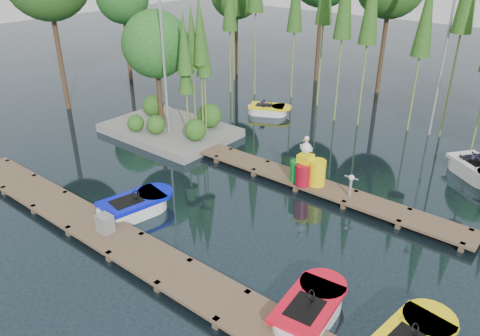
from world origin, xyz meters
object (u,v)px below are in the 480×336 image
Objects in this scene: island at (166,68)px; drum_cluster at (305,169)px; boat_yellow_far at (268,110)px; boat_red at (309,311)px; boat_blue at (134,207)px; utility_cabinet at (105,224)px; yellow_barrel at (317,173)px.

island is 8.82m from drum_cluster.
boat_yellow_far is at bearing 135.20° from drum_cluster.
drum_cluster is (-3.78, 5.79, 0.59)m from boat_red.
boat_red is (7.44, -0.52, -0.01)m from boat_blue.
island reaches higher than boat_red.
drum_cluster is at bearing -50.58° from boat_yellow_far.
boat_red is (12.23, -6.73, -2.92)m from island.
drum_cluster is at bearing 117.13° from boat_red.
boat_red is at bearing -28.81° from island.
utility_cabinet is at bearing -55.57° from island.
boat_red is 4.84× the size of utility_cabinet.
utility_cabinet is at bearing -177.22° from boat_red.
utility_cabinet is at bearing -116.99° from yellow_barrel.
utility_cabinet is at bearing -114.46° from drum_cluster.
boat_yellow_far is 2.65× the size of yellow_barrel.
boat_red is 6.98m from utility_cabinet.
drum_cluster is at bearing -161.47° from yellow_barrel.
boat_blue is 11.58m from boat_yellow_far.
boat_yellow_far is 1.39× the size of drum_cluster.
drum_cluster is at bearing 66.22° from boat_blue.
boat_yellow_far is at bearing 113.18° from boat_blue.
boat_blue is 3.04× the size of yellow_barrel.
utility_cabinet is (2.98, -12.91, 0.34)m from boat_yellow_far.
boat_blue is at bearing -124.80° from drum_cluster.
yellow_barrel is at bearing 18.53° from drum_cluster.
boat_yellow_far is at bearing 103.01° from utility_cabinet.
island is 14.26m from boat_red.
boat_blue is at bearing -127.19° from yellow_barrel.
drum_cluster is (3.66, 5.27, 0.58)m from boat_blue.
boat_blue is 5.08× the size of utility_cabinet.
island is 8.37m from boat_blue.
boat_blue is 1.15× the size of boat_yellow_far.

